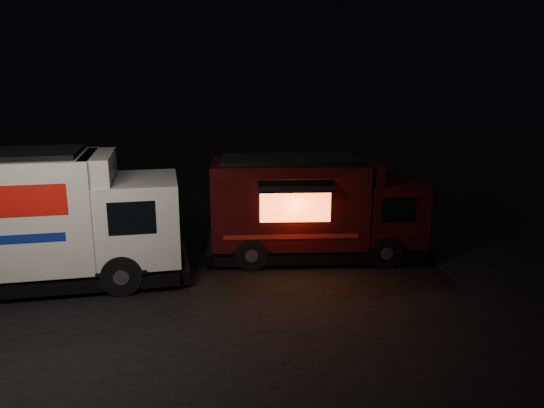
{
  "coord_description": "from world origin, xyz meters",
  "views": [
    {
      "loc": [
        0.62,
        -12.5,
        5.33
      ],
      "look_at": [
        1.61,
        2.0,
        1.69
      ],
      "focal_mm": 35.0,
      "sensor_mm": 36.0,
      "label": 1
    }
  ],
  "objects": [
    {
      "name": "white_truck",
      "position": [
        -4.53,
        0.7,
        1.73
      ],
      "size": [
        7.91,
        3.59,
        3.46
      ],
      "primitive_type": null,
      "rotation": [
        0.0,
        0.0,
        0.13
      ],
      "color": "silver",
      "rests_on": "ground"
    },
    {
      "name": "red_truck",
      "position": [
        2.94,
        2.31,
        1.48
      ],
      "size": [
        6.42,
        2.46,
        2.97
      ],
      "primitive_type": null,
      "rotation": [
        0.0,
        0.0,
        -0.02
      ],
      "color": "#33090E",
      "rests_on": "ground"
    },
    {
      "name": "ground",
      "position": [
        0.0,
        0.0,
        0.0
      ],
      "size": [
        80.0,
        80.0,
        0.0
      ],
      "primitive_type": "plane",
      "color": "black",
      "rests_on": "ground"
    }
  ]
}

